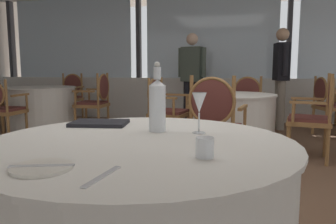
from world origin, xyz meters
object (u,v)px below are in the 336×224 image
diner_person_1 (192,74)px  diner_person_0 (281,72)px  side_plate (42,167)px  dining_chair_1_2 (246,102)px  water_tumbler (205,147)px  dining_chair_1_1 (318,111)px  menu_book (100,123)px  dining_chair_0_0 (97,98)px  wine_glass (199,104)px  dining_chair_1_3 (163,106)px  dining_chair_0_3 (0,105)px  water_bottle (157,104)px  dining_chair_1_0 (214,119)px  dining_chair_2_3 (328,101)px  dining_chair_0_1 (70,93)px

diner_person_1 → diner_person_0: bearing=-71.5°
side_plate → dining_chair_1_2: 4.18m
water_tumbler → dining_chair_1_1: dining_chair_1_1 is taller
menu_book → dining_chair_0_0: (-1.46, 3.29, -0.17)m
dining_chair_0_0 → menu_book: bearing=114.0°
wine_glass → diner_person_1: diner_person_1 is taller
wine_glass → dining_chair_1_3: bearing=105.6°
side_plate → dining_chair_1_3: bearing=95.7°
diner_person_1 → water_tumbler: bearing=-155.3°
dining_chair_0_0 → dining_chair_0_3: 1.41m
dining_chair_0_3 → dining_chair_1_2: dining_chair_1_2 is taller
diner_person_0 → dining_chair_1_3: bearing=-144.5°
side_plate → wine_glass: wine_glass is taller
dining_chair_1_1 → diner_person_1: size_ratio=0.60×
water_bottle → dining_chair_0_3: water_bottle is taller
side_plate → dining_chair_1_1: (1.51, 3.01, -0.16)m
wine_glass → diner_person_0: size_ratio=0.11×
dining_chair_0_0 → dining_chair_1_3: (1.27, -0.72, -0.03)m
water_tumbler → menu_book: water_tumbler is taller
menu_book → dining_chair_1_1: dining_chair_1_1 is taller
wine_glass → water_tumbler: bearing=-81.3°
water_bottle → dining_chair_1_0: size_ratio=0.35×
dining_chair_0_3 → dining_chair_2_3: size_ratio=0.97×
side_plate → diner_person_0: diner_person_0 is taller
dining_chair_1_1 → diner_person_0: size_ratio=0.58×
dining_chair_0_3 → menu_book: bearing=-132.9°
dining_chair_0_0 → diner_person_1: diner_person_1 is taller
dining_chair_0_3 → dining_chair_1_3: 2.29m
menu_book → diner_person_0: size_ratio=0.18×
dining_chair_0_0 → dining_chair_1_0: bearing=137.8°
water_bottle → dining_chair_2_3: size_ratio=0.37×
menu_book → side_plate: bearing=-86.0°
dining_chair_0_1 → dining_chair_0_3: size_ratio=1.05×
water_bottle → dining_chair_2_3: bearing=64.6°
wine_glass → dining_chair_1_0: bearing=90.5°
dining_chair_0_1 → dining_chair_0_3: dining_chair_0_1 is taller
dining_chair_1_3 → water_bottle: bearing=-67.6°
dining_chair_0_0 → dining_chair_1_0: 2.71m
dining_chair_0_0 → dining_chair_1_2: size_ratio=1.04×
water_bottle → dining_chair_1_3: water_bottle is taller
dining_chair_0_3 → diner_person_1: 3.10m
dining_chair_0_1 → dining_chair_2_3: size_ratio=1.02×
dining_chair_0_0 → dining_chair_1_3: dining_chair_0_0 is taller
water_bottle → dining_chair_1_0: 1.63m
dining_chair_1_1 → diner_person_0: bearing=-74.8°
wine_glass → dining_chair_2_3: size_ratio=0.21×
diner_person_1 → menu_book: bearing=-162.9°
dining_chair_1_1 → diner_person_0: 2.02m
side_plate → dining_chair_2_3: dining_chair_2_3 is taller
dining_chair_1_3 → dining_chair_0_0: bearing=161.3°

